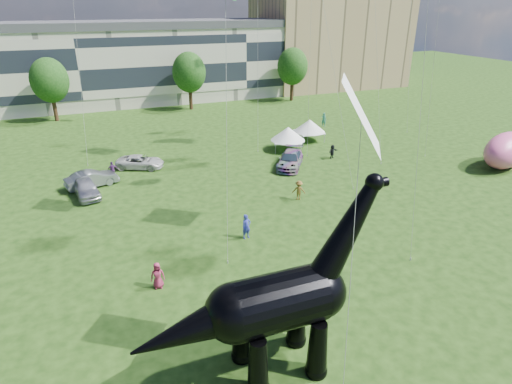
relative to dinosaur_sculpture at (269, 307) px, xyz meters
name	(u,v)px	position (x,y,z in m)	size (l,w,h in m)	color
ground	(293,346)	(1.69, 0.81, -3.61)	(220.00, 220.00, 0.00)	#16330C
terrace_row	(78,69)	(-6.31, 62.81, 2.39)	(78.00, 11.00, 12.00)	beige
apartment_block	(329,28)	(41.69, 65.81, 7.39)	(28.00, 18.00, 22.00)	tan
tree_mid_left	(49,77)	(-10.31, 53.81, 2.68)	(5.20, 5.20, 9.44)	#382314
tree_mid_right	(189,69)	(9.69, 53.81, 2.68)	(5.20, 5.20, 9.44)	#382314
tree_far_right	(293,63)	(27.69, 53.81, 2.68)	(5.20, 5.20, 9.44)	#382314
dinosaur_sculpture	(269,307)	(0.00, 0.00, 0.00)	(11.63, 3.22, 9.56)	black
car_silver	(86,188)	(-7.22, 24.04, -2.81)	(1.88, 4.68, 1.59)	#B8B8BD
car_grey	(92,179)	(-6.64, 26.10, -2.83)	(1.65, 4.73, 1.56)	gray
car_white	(140,162)	(-1.76, 29.45, -2.94)	(2.22, 4.83, 1.34)	silver
car_dark	(290,160)	(12.85, 23.95, -2.80)	(2.26, 5.55, 1.61)	#595960
gazebo_near	(288,134)	(15.06, 29.13, -1.67)	(5.19, 5.19, 2.76)	white
gazebo_far	(309,126)	(19.13, 31.49, -1.73)	(4.02, 4.02, 2.68)	white
inflatable_pink	(507,150)	(33.63, 15.67, -1.78)	(7.30, 3.65, 3.65)	pink
visitors	(224,199)	(3.36, 17.06, -2.76)	(55.34, 43.17, 1.89)	slate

